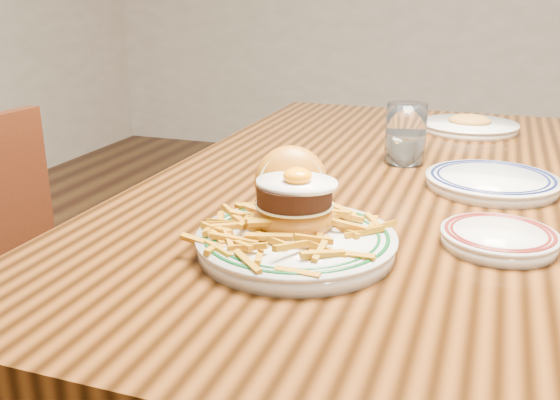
% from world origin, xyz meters
% --- Properties ---
extents(table, '(0.85, 1.60, 0.75)m').
position_xyz_m(table, '(0.00, 0.00, 0.66)').
color(table, black).
rests_on(table, floor).
extents(main_plate, '(0.30, 0.31, 0.14)m').
position_xyz_m(main_plate, '(-0.03, -0.41, 0.79)').
color(main_plate, silver).
rests_on(main_plate, table).
extents(side_plate, '(0.17, 0.17, 0.03)m').
position_xyz_m(side_plate, '(0.26, -0.30, 0.77)').
color(side_plate, silver).
rests_on(side_plate, table).
extents(rear_plate, '(0.25, 0.25, 0.03)m').
position_xyz_m(rear_plate, '(0.24, 0.00, 0.77)').
color(rear_plate, silver).
rests_on(rear_plate, table).
extents(water_glass, '(0.09, 0.09, 0.13)m').
position_xyz_m(water_glass, '(0.05, 0.13, 0.81)').
color(water_glass, white).
rests_on(water_glass, table).
extents(far_plate, '(0.26, 0.26, 0.05)m').
position_xyz_m(far_plate, '(0.17, 0.52, 0.77)').
color(far_plate, silver).
rests_on(far_plate, table).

